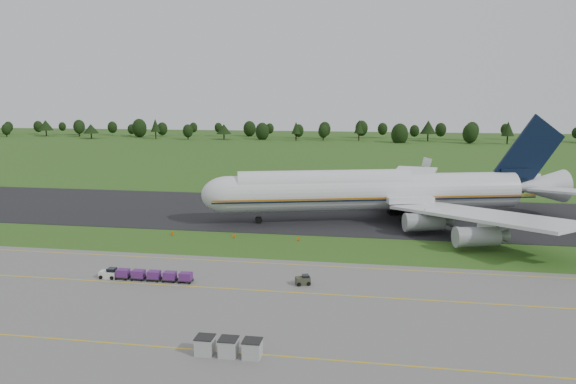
% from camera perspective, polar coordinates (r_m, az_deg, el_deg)
% --- Properties ---
extents(ground, '(600.00, 600.00, 0.00)m').
position_cam_1_polar(ground, '(96.46, -3.19, -5.42)').
color(ground, '#2B5118').
rests_on(ground, ground).
extents(apron, '(300.00, 52.00, 0.06)m').
position_cam_1_polar(apron, '(65.51, -9.91, -13.10)').
color(apron, slate).
rests_on(apron, ground).
extents(taxiway, '(300.00, 40.00, 0.08)m').
position_cam_1_polar(taxiway, '(123.15, -0.32, -2.01)').
color(taxiway, black).
rests_on(taxiway, ground).
extents(apron_markings, '(300.00, 30.20, 0.01)m').
position_cam_1_polar(apron_markings, '(71.66, -8.02, -10.96)').
color(apron_markings, gold).
rests_on(apron_markings, apron).
extents(tree_line, '(528.69, 23.86, 11.74)m').
position_cam_1_polar(tree_line, '(312.86, 5.32, 6.30)').
color(tree_line, black).
rests_on(tree_line, ground).
extents(aircraft, '(76.36, 71.81, 21.49)m').
position_cam_1_polar(aircraft, '(115.40, 9.40, 0.13)').
color(aircraft, silver).
rests_on(aircraft, ground).
extents(baggage_train, '(13.45, 1.43, 1.37)m').
position_cam_1_polar(baggage_train, '(80.95, -14.39, -8.16)').
color(baggage_train, silver).
rests_on(baggage_train, apron).
extents(utility_cart, '(2.21, 1.77, 1.06)m').
position_cam_1_polar(utility_cart, '(76.76, 1.52, -9.02)').
color(utility_cart, '#323625').
rests_on(utility_cart, apron).
extents(uld_row, '(6.63, 1.83, 1.81)m').
position_cam_1_polar(uld_row, '(57.47, -6.07, -15.39)').
color(uld_row, '#A4A4A4').
rests_on(uld_row, apron).
extents(edge_markers, '(23.87, 0.30, 0.60)m').
position_cam_1_polar(edge_markers, '(101.60, -5.49, -4.50)').
color(edge_markers, '#E15B07').
rests_on(edge_markers, ground).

